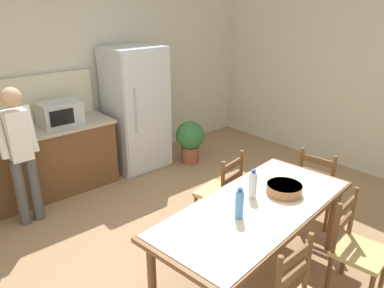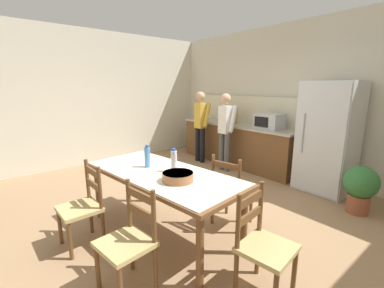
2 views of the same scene
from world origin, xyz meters
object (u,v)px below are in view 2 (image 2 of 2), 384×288
object	(u,v)px
microwave	(269,121)
refrigerator	(328,138)
person_at_sink	(200,123)
chair_side_near_right	(129,241)
chair_side_near_left	(83,207)
chair_side_far_right	(231,191)
serving_bowl	(178,176)
chair_head_end	(263,245)
potted_plant	(360,186)
dining_table	(161,178)
bottle_off_centre	(174,161)
person_at_counter	(225,128)
paper_bag	(231,115)
bottle_near_centre	(147,157)

from	to	relation	value
microwave	refrigerator	bearing A→B (deg)	-0.96
refrigerator	person_at_sink	world-z (taller)	refrigerator
chair_side_near_right	microwave	bearing A→B (deg)	99.38
refrigerator	chair_side_near_left	bearing A→B (deg)	-105.13
chair_side_far_right	serving_bowl	bearing A→B (deg)	77.93
refrigerator	microwave	world-z (taller)	refrigerator
chair_head_end	potted_plant	distance (m)	2.22
refrigerator	dining_table	bearing A→B (deg)	-102.24
person_at_sink	serving_bowl	bearing A→B (deg)	-135.06
microwave	potted_plant	size ratio (longest dim) A/B	0.75
microwave	chair_side_far_right	world-z (taller)	microwave
bottle_off_centre	chair_side_near_right	world-z (taller)	bottle_off_centre
chair_side_near_left	person_at_counter	size ratio (longest dim) A/B	0.58
chair_side_far_right	paper_bag	bearing A→B (deg)	-58.76
chair_head_end	potted_plant	world-z (taller)	chair_head_end
paper_bag	person_at_counter	world-z (taller)	person_at_counter
refrigerator	bottle_near_centre	size ratio (longest dim) A/B	6.66
chair_side_far_right	dining_table	bearing A→B (deg)	53.37
microwave	person_at_counter	bearing A→B (deg)	-142.43
chair_side_near_left	chair_head_end	world-z (taller)	same
person_at_sink	chair_head_end	bearing A→B (deg)	-123.54
refrigerator	bottle_off_centre	xyz separation A→B (m)	(-0.52, -2.68, -0.00)
chair_side_near_right	serving_bowl	bearing A→B (deg)	97.90
bottle_off_centre	refrigerator	bearing A→B (deg)	79.01
refrigerator	paper_bag	xyz separation A→B (m)	(-2.11, 0.01, 0.18)
person_at_counter	serving_bowl	bearing A→B (deg)	-146.27
refrigerator	dining_table	xyz separation A→B (m)	(-0.61, -2.80, -0.21)
microwave	serving_bowl	xyz separation A→B (m)	(0.88, -2.84, -0.23)
person_at_counter	bottle_off_centre	bearing A→B (deg)	-149.55
chair_head_end	person_at_sink	world-z (taller)	person_at_sink
chair_side_near_left	chair_side_far_right	bearing A→B (deg)	63.12
chair_side_near_right	bottle_near_centre	bearing A→B (deg)	133.28
paper_bag	dining_table	size ratio (longest dim) A/B	0.17
paper_bag	chair_side_near_right	size ratio (longest dim) A/B	0.40
refrigerator	bottle_off_centre	world-z (taller)	refrigerator
chair_side_far_right	chair_head_end	distance (m)	1.11
serving_bowl	chair_side_far_right	bearing A→B (deg)	89.33
chair_side_near_left	person_at_counter	distance (m)	3.22
chair_side_near_left	paper_bag	bearing A→B (deg)	105.86
bottle_off_centre	chair_head_end	bearing A→B (deg)	1.49
refrigerator	chair_head_end	world-z (taller)	refrigerator
chair_side_near_left	potted_plant	world-z (taller)	chair_side_near_left
paper_bag	dining_table	world-z (taller)	paper_bag
microwave	chair_side_near_right	distance (m)	3.70
person_at_sink	chair_side_near_right	bearing A→B (deg)	-139.93
paper_bag	person_at_sink	size ratio (longest dim) A/B	0.22
dining_table	chair_side_far_right	world-z (taller)	chair_side_far_right
chair_side_near_right	person_at_counter	bearing A→B (deg)	112.77
chair_side_near_right	chair_head_end	bearing A→B (deg)	40.08
serving_bowl	person_at_counter	xyz separation A→B (m)	(-1.55, 2.32, 0.07)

